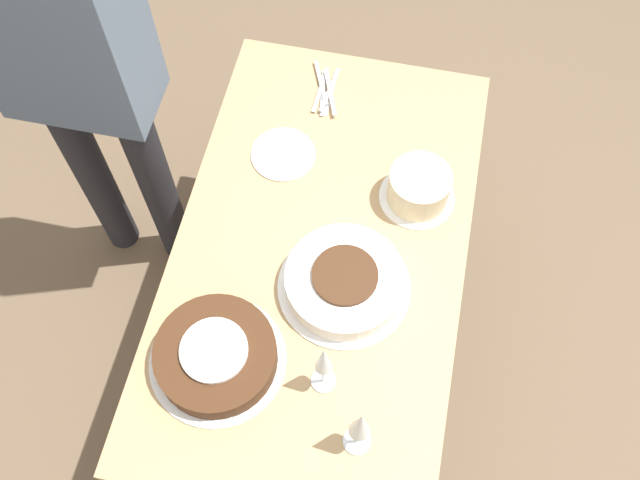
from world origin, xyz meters
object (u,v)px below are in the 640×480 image
(cake_center_white, at_px, (344,282))
(wine_glass_far, at_px, (324,361))
(cake_front_chocolate, at_px, (216,356))
(cake_back_decorated, at_px, (419,188))
(person_cutting, at_px, (64,43))
(wine_glass_near, at_px, (360,425))

(cake_center_white, bearing_deg, wine_glass_far, -0.34)
(cake_front_chocolate, bearing_deg, wine_glass_far, 90.58)
(cake_back_decorated, height_order, person_cutting, person_cutting)
(cake_front_chocolate, bearing_deg, cake_center_white, 134.02)
(cake_back_decorated, bearing_deg, wine_glass_far, -14.61)
(wine_glass_near, relative_size, person_cutting, 0.14)
(person_cutting, bearing_deg, cake_back_decorated, -3.57)
(cake_center_white, height_order, wine_glass_near, wine_glass_near)
(cake_back_decorated, xyz_separation_m, person_cutting, (-0.06, -0.93, 0.28))
(wine_glass_near, distance_m, wine_glass_far, 0.16)
(cake_front_chocolate, xyz_separation_m, wine_glass_near, (0.12, 0.37, 0.12))
(cake_back_decorated, xyz_separation_m, wine_glass_near, (0.68, -0.04, 0.11))
(wine_glass_far, bearing_deg, cake_front_chocolate, -89.42)
(cake_center_white, height_order, wine_glass_far, wine_glass_far)
(cake_back_decorated, bearing_deg, wine_glass_near, -3.42)
(cake_front_chocolate, xyz_separation_m, cake_back_decorated, (-0.56, 0.41, 0.01))
(cake_front_chocolate, distance_m, wine_glass_far, 0.29)
(cake_center_white, height_order, cake_front_chocolate, cake_front_chocolate)
(cake_center_white, xyz_separation_m, person_cutting, (-0.36, -0.79, 0.29))
(cake_center_white, relative_size, wine_glass_near, 1.44)
(wine_glass_near, xyz_separation_m, wine_glass_far, (-0.12, -0.10, -0.01))
(wine_glass_far, distance_m, person_cutting, 1.01)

